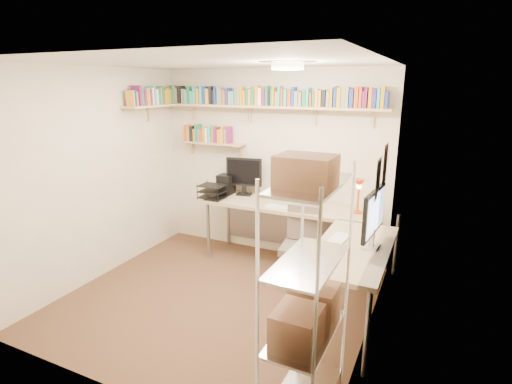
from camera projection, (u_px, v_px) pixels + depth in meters
ground at (217, 299)px, 4.41m from camera, size 3.20×3.20×0.00m
room_shell at (214, 162)px, 4.01m from camera, size 3.24×3.04×2.52m
wall_shelves at (237, 106)px, 5.18m from camera, size 3.12×1.09×0.80m
corner_desk at (290, 212)px, 4.79m from camera, size 2.54×2.10×1.43m
office_chair at (300, 251)px, 4.72m from camera, size 0.48×0.49×0.92m
wire_rack at (306, 285)px, 2.61m from camera, size 0.40×0.79×1.91m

